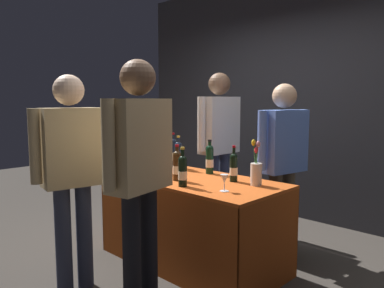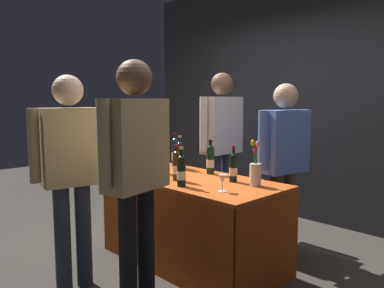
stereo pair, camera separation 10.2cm
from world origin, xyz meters
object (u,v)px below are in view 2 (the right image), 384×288
at_px(taster_foreground_right, 136,162).
at_px(tasting_table, 192,204).
at_px(vendor_presenter, 222,136).
at_px(display_bottle_0, 140,156).
at_px(wine_glass_near_vendor, 222,180).
at_px(featured_wine_bottle, 127,158).
at_px(flower_vase, 255,172).

bearing_deg(taster_foreground_right, tasting_table, 8.16).
xyz_separation_m(tasting_table, vendor_presenter, (-0.39, 0.83, 0.52)).
relative_size(display_bottle_0, taster_foreground_right, 0.20).
height_order(wine_glass_near_vendor, taster_foreground_right, taster_foreground_right).
bearing_deg(wine_glass_near_vendor, featured_wine_bottle, -174.70).
height_order(flower_vase, taster_foreground_right, taster_foreground_right).
bearing_deg(display_bottle_0, tasting_table, 15.60).
distance_m(wine_glass_near_vendor, vendor_presenter, 1.36).
height_order(display_bottle_0, vendor_presenter, vendor_presenter).
xyz_separation_m(featured_wine_bottle, wine_glass_near_vendor, (1.08, 0.10, -0.05)).
bearing_deg(flower_vase, vendor_presenter, 144.70).
bearing_deg(featured_wine_bottle, wine_glass_near_vendor, 5.30).
relative_size(featured_wine_bottle, flower_vase, 0.92).
xyz_separation_m(display_bottle_0, wine_glass_near_vendor, (1.05, -0.02, -0.06)).
relative_size(featured_wine_bottle, vendor_presenter, 0.19).
distance_m(wine_glass_near_vendor, taster_foreground_right, 0.69).
bearing_deg(featured_wine_bottle, tasting_table, 25.54).
bearing_deg(featured_wine_bottle, taster_foreground_right, -31.22).
bearing_deg(vendor_presenter, wine_glass_near_vendor, 42.04).
height_order(tasting_table, taster_foreground_right, taster_foreground_right).
distance_m(display_bottle_0, taster_foreground_right, 1.07).
bearing_deg(tasting_table, flower_vase, 15.51).
xyz_separation_m(display_bottle_0, taster_foreground_right, (0.84, -0.65, 0.12)).
relative_size(tasting_table, flower_vase, 4.44).
distance_m(flower_vase, vendor_presenter, 1.18).
relative_size(tasting_table, wine_glass_near_vendor, 12.72).
distance_m(tasting_table, wine_glass_near_vendor, 0.62).
relative_size(display_bottle_0, wine_glass_near_vendor, 2.69).
height_order(featured_wine_bottle, flower_vase, flower_vase).
bearing_deg(display_bottle_0, flower_vase, 15.56).
bearing_deg(flower_vase, featured_wine_bottle, -159.23).
bearing_deg(vendor_presenter, flower_vase, 54.98).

